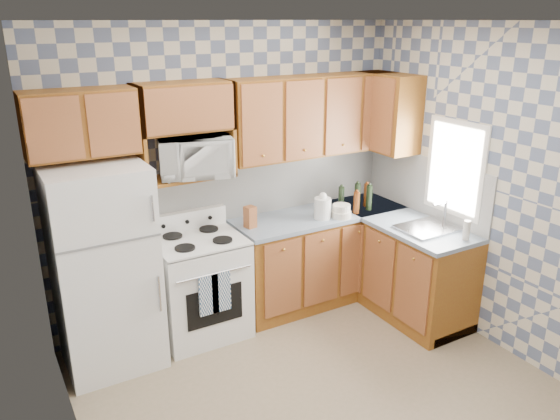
% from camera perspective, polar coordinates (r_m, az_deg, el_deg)
% --- Properties ---
extents(floor, '(3.40, 3.40, 0.00)m').
position_cam_1_polar(floor, '(4.43, 4.54, -18.48)').
color(floor, '#7A6C4F').
rests_on(floor, ground).
extents(back_wall, '(3.40, 0.02, 2.70)m').
position_cam_1_polar(back_wall, '(5.08, -5.32, 3.73)').
color(back_wall, slate).
rests_on(back_wall, ground).
extents(right_wall, '(0.02, 3.20, 2.70)m').
position_cam_1_polar(right_wall, '(4.89, 21.66, 1.80)').
color(right_wall, slate).
rests_on(right_wall, ground).
extents(backsplash_back, '(2.60, 0.02, 0.56)m').
position_cam_1_polar(backsplash_back, '(5.28, -1.28, 2.73)').
color(backsplash_back, silver).
rests_on(backsplash_back, back_wall).
extents(backsplash_right, '(0.02, 1.60, 0.56)m').
position_cam_1_polar(backsplash_right, '(5.43, 14.90, 2.53)').
color(backsplash_right, silver).
rests_on(backsplash_right, right_wall).
extents(refrigerator, '(0.75, 0.70, 1.68)m').
position_cam_1_polar(refrigerator, '(4.57, -17.91, -5.82)').
color(refrigerator, white).
rests_on(refrigerator, floor).
extents(stove_body, '(0.76, 0.65, 0.90)m').
position_cam_1_polar(stove_body, '(4.95, -8.36, -8.01)').
color(stove_body, white).
rests_on(stove_body, floor).
extents(cooktop, '(0.76, 0.65, 0.02)m').
position_cam_1_polar(cooktop, '(4.76, -8.62, -3.14)').
color(cooktop, silver).
rests_on(cooktop, stove_body).
extents(backguard, '(0.76, 0.08, 0.17)m').
position_cam_1_polar(backguard, '(4.97, -9.86, -1.07)').
color(backguard, white).
rests_on(backguard, cooktop).
extents(dish_towel_left, '(0.17, 0.02, 0.36)m').
position_cam_1_polar(dish_towel_left, '(4.60, -7.46, -8.79)').
color(dish_towel_left, navy).
rests_on(dish_towel_left, stove_body).
extents(dish_towel_right, '(0.17, 0.02, 0.36)m').
position_cam_1_polar(dish_towel_right, '(4.64, -6.19, -8.49)').
color(dish_towel_right, navy).
rests_on(dish_towel_right, stove_body).
extents(base_cabinets_back, '(1.75, 0.60, 0.88)m').
position_cam_1_polar(base_cabinets_back, '(5.52, 4.12, -4.96)').
color(base_cabinets_back, brown).
rests_on(base_cabinets_back, floor).
extents(base_cabinets_right, '(0.60, 1.60, 0.88)m').
position_cam_1_polar(base_cabinets_right, '(5.50, 12.05, -5.48)').
color(base_cabinets_right, brown).
rests_on(base_cabinets_right, floor).
extents(countertop_back, '(1.77, 0.63, 0.04)m').
position_cam_1_polar(countertop_back, '(5.35, 4.26, -0.48)').
color(countertop_back, slate).
rests_on(countertop_back, base_cabinets_back).
extents(countertop_right, '(0.63, 1.60, 0.04)m').
position_cam_1_polar(countertop_right, '(5.32, 12.36, -1.00)').
color(countertop_right, slate).
rests_on(countertop_right, base_cabinets_right).
extents(upper_cabinets_back, '(1.75, 0.33, 0.74)m').
position_cam_1_polar(upper_cabinets_back, '(5.22, 3.65, 9.83)').
color(upper_cabinets_back, brown).
rests_on(upper_cabinets_back, back_wall).
extents(upper_cabinets_fridge, '(0.82, 0.33, 0.50)m').
position_cam_1_polar(upper_cabinets_fridge, '(4.41, -20.16, 8.52)').
color(upper_cabinets_fridge, brown).
rests_on(upper_cabinets_fridge, back_wall).
extents(upper_cabinets_right, '(0.33, 0.70, 0.74)m').
position_cam_1_polar(upper_cabinets_right, '(5.50, 11.01, 10.01)').
color(upper_cabinets_right, brown).
rests_on(upper_cabinets_right, right_wall).
extents(microwave_shelf, '(0.80, 0.33, 0.03)m').
position_cam_1_polar(microwave_shelf, '(4.73, -9.66, 3.45)').
color(microwave_shelf, brown).
rests_on(microwave_shelf, back_wall).
extents(microwave, '(0.69, 0.55, 0.33)m').
position_cam_1_polar(microwave, '(4.65, -8.84, 5.54)').
color(microwave, white).
rests_on(microwave, microwave_shelf).
extents(sink, '(0.48, 0.40, 0.03)m').
position_cam_1_polar(sink, '(5.08, 15.04, -1.90)').
color(sink, '#B7B7BC').
rests_on(sink, countertop_right).
extents(window, '(0.02, 0.66, 0.86)m').
position_cam_1_polar(window, '(5.13, 17.83, 4.19)').
color(window, silver).
rests_on(window, right_wall).
extents(bottle_0, '(0.06, 0.06, 0.27)m').
position_cam_1_polar(bottle_0, '(5.43, 8.07, 1.38)').
color(bottle_0, black).
rests_on(bottle_0, countertop_back).
extents(bottle_1, '(0.06, 0.06, 0.25)m').
position_cam_1_polar(bottle_1, '(5.44, 9.28, 1.28)').
color(bottle_1, black).
rests_on(bottle_1, countertop_back).
extents(bottle_2, '(0.06, 0.06, 0.23)m').
position_cam_1_polar(bottle_2, '(5.55, 9.03, 1.55)').
color(bottle_2, '#5C280D').
rests_on(bottle_2, countertop_back).
extents(bottle_3, '(0.06, 0.06, 0.21)m').
position_cam_1_polar(bottle_3, '(5.33, 7.99, 0.76)').
color(bottle_3, '#5C280D').
rests_on(bottle_3, countertop_back).
extents(bottle_4, '(0.06, 0.06, 0.24)m').
position_cam_1_polar(bottle_4, '(5.39, 6.41, 1.18)').
color(bottle_4, black).
rests_on(bottle_4, countertop_back).
extents(knife_block, '(0.11, 0.11, 0.20)m').
position_cam_1_polar(knife_block, '(4.93, -3.14, -0.73)').
color(knife_block, brown).
rests_on(knife_block, countertop_back).
extents(electric_kettle, '(0.16, 0.16, 0.20)m').
position_cam_1_polar(electric_kettle, '(5.16, 4.46, 0.17)').
color(electric_kettle, white).
rests_on(electric_kettle, countertop_back).
extents(food_containers, '(0.19, 0.19, 0.13)m').
position_cam_1_polar(food_containers, '(5.22, 6.43, -0.10)').
color(food_containers, beige).
rests_on(food_containers, countertop_back).
extents(soap_bottle, '(0.06, 0.06, 0.17)m').
position_cam_1_polar(soap_bottle, '(4.92, 18.92, -2.01)').
color(soap_bottle, beige).
rests_on(soap_bottle, countertop_right).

